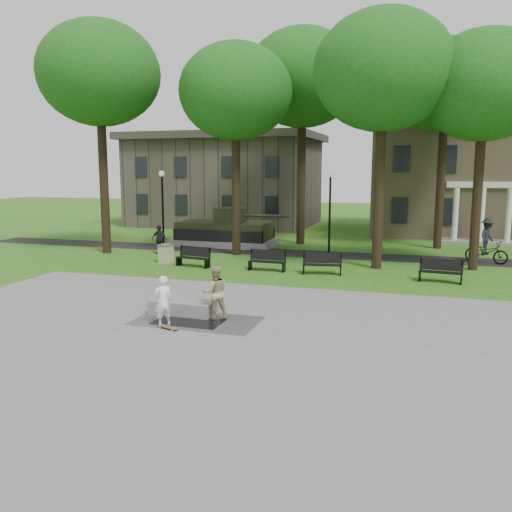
{
  "coord_description": "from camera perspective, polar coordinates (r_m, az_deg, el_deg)",
  "views": [
    {
      "loc": [
        5.58,
        -18.31,
        4.86
      ],
      "look_at": [
        -0.74,
        2.1,
        1.4
      ],
      "focal_mm": 38.0,
      "sensor_mm": 36.0,
      "label": 1
    }
  ],
  "objects": [
    {
      "name": "ground",
      "position": [
        19.75,
        0.24,
        -5.05
      ],
      "size": [
        120.0,
        120.0,
        0.0
      ],
      "primitive_type": "plane",
      "color": "#275113",
      "rests_on": "ground"
    },
    {
      "name": "plaza",
      "position": [
        15.22,
        -5.33,
        -9.42
      ],
      "size": [
        22.0,
        16.0,
        0.02
      ],
      "primitive_type": "cube",
      "color": "gray",
      "rests_on": "ground"
    },
    {
      "name": "footpath",
      "position": [
        31.2,
        6.67,
        0.18
      ],
      "size": [
        44.0,
        2.6,
        0.01
      ],
      "primitive_type": "cube",
      "color": "black",
      "rests_on": "ground"
    },
    {
      "name": "building_right",
      "position": [
        44.53,
        23.11,
        7.8
      ],
      "size": [
        17.0,
        12.0,
        8.6
      ],
      "color": "#9E8460",
      "rests_on": "ground"
    },
    {
      "name": "building_left",
      "position": [
        47.8,
        -3.15,
        7.67
      ],
      "size": [
        15.0,
        10.0,
        7.2
      ],
      "primitive_type": "cube",
      "color": "#4C443D",
      "rests_on": "ground"
    },
    {
      "name": "tree_0",
      "position": [
        32.89,
        -16.19,
        17.89
      ],
      "size": [
        6.8,
        6.8,
        12.97
      ],
      "color": "black",
      "rests_on": "ground"
    },
    {
      "name": "tree_1",
      "position": [
        30.8,
        -2.17,
        16.83
      ],
      "size": [
        6.2,
        6.2,
        11.63
      ],
      "color": "black",
      "rests_on": "ground"
    },
    {
      "name": "tree_2",
      "position": [
        27.26,
        13.27,
        18.37
      ],
      "size": [
        6.6,
        6.6,
        12.16
      ],
      "color": "black",
      "rests_on": "ground"
    },
    {
      "name": "tree_3",
      "position": [
        28.17,
        22.9,
        16.12
      ],
      "size": [
        6.0,
        6.0,
        11.19
      ],
      "color": "black",
      "rests_on": "ground"
    },
    {
      "name": "tree_4",
      "position": [
        35.57,
        4.92,
        18.11
      ],
      "size": [
        7.2,
        7.2,
        13.5
      ],
      "color": "black",
      "rests_on": "ground"
    },
    {
      "name": "tree_5",
      "position": [
        35.15,
        19.35,
        16.56
      ],
      "size": [
        6.4,
        6.4,
        12.44
      ],
      "color": "black",
      "rests_on": "ground"
    },
    {
      "name": "lamp_left",
      "position": [
        34.41,
        -9.82,
        5.62
      ],
      "size": [
        0.36,
        0.36,
        4.73
      ],
      "color": "black",
      "rests_on": "ground"
    },
    {
      "name": "lamp_mid",
      "position": [
        31.1,
        7.78,
        5.3
      ],
      "size": [
        0.36,
        0.36,
        4.73
      ],
      "color": "black",
      "rests_on": "ground"
    },
    {
      "name": "tank_monument",
      "position": [
        34.71,
        -3.23,
        2.56
      ],
      "size": [
        7.45,
        3.4,
        2.4
      ],
      "color": "gray",
      "rests_on": "ground"
    },
    {
      "name": "puddle",
      "position": [
        17.54,
        -7.14,
        -6.89
      ],
      "size": [
        2.2,
        1.2,
        0.0
      ],
      "primitive_type": "cube",
      "color": "black",
      "rests_on": "plaza"
    },
    {
      "name": "concrete_block",
      "position": [
        18.49,
        -7.62,
        -5.34
      ],
      "size": [
        2.24,
        1.08,
        0.45
      ],
      "primitive_type": "cube",
      "rotation": [
        0.0,
        0.0,
        -0.04
      ],
      "color": "gray",
      "rests_on": "plaza"
    },
    {
      "name": "skateboard",
      "position": [
        16.86,
        -9.26,
        -7.48
      ],
      "size": [
        0.8,
        0.46,
        0.07
      ],
      "primitive_type": "cube",
      "rotation": [
        0.0,
        0.0,
        -0.36
      ],
      "color": "brown",
      "rests_on": "plaza"
    },
    {
      "name": "skateboarder",
      "position": [
        17.02,
        -9.75,
        -4.69
      ],
      "size": [
        0.68,
        0.68,
        1.59
      ],
      "primitive_type": "imported",
      "rotation": [
        0.0,
        0.0,
        3.91
      ],
      "color": "white",
      "rests_on": "plaza"
    },
    {
      "name": "friend_watching",
      "position": [
        17.61,
        -4.31,
        -3.82
      ],
      "size": [
        1.07,
        1.0,
        1.76
      ],
      "primitive_type": "imported",
      "rotation": [
        0.0,
        0.0,
        3.65
      ],
      "color": "tan",
      "rests_on": "plaza"
    },
    {
      "name": "pedestrian_walker",
      "position": [
        31.61,
        -10.17,
        1.73
      ],
      "size": [
        1.01,
        0.49,
        1.67
      ],
      "primitive_type": "imported",
      "rotation": [
        0.0,
        0.0,
        -0.09
      ],
      "color": "black",
      "rests_on": "ground"
    },
    {
      "name": "cyclist",
      "position": [
        30.47,
        23.13,
        1.11
      ],
      "size": [
        2.31,
        1.59,
        2.36
      ],
      "rotation": [
        0.0,
        0.0,
        1.15
      ],
      "color": "black",
      "rests_on": "ground"
    },
    {
      "name": "park_bench_0",
      "position": [
        27.23,
        -6.58,
        -0.03
      ],
      "size": [
        1.85,
        0.84,
        1.0
      ],
      "rotation": [
        0.0,
        0.0,
        -0.18
      ],
      "color": "black",
      "rests_on": "ground"
    },
    {
      "name": "park_bench_1",
      "position": [
        25.96,
        1.21,
        -0.42
      ],
      "size": [
        1.81,
        0.58,
        1.0
      ],
      "rotation": [
        0.0,
        0.0,
        -0.03
      ],
      "color": "black",
      "rests_on": "ground"
    },
    {
      "name": "park_bench_2",
      "position": [
        25.3,
        7.02,
        -0.74
      ],
      "size": [
        1.85,
        0.78,
        1.0
      ],
      "rotation": [
        0.0,
        0.0,
        0.15
      ],
      "color": "black",
      "rests_on": "ground"
    },
    {
      "name": "park_bench_3",
      "position": [
        24.66,
        18.86,
        -1.43
      ],
      "size": [
        1.84,
        0.72,
        1.0
      ],
      "rotation": [
        0.0,
        0.0,
        -0.11
      ],
      "color": "black",
      "rests_on": "ground"
    },
    {
      "name": "trash_bin",
      "position": [
        28.61,
        -9.47,
        0.28
      ],
      "size": [
        0.77,
        0.77,
        0.96
      ],
      "rotation": [
        0.0,
        0.0,
        -0.19
      ],
      "color": "#B0AA91",
      "rests_on": "ground"
    }
  ]
}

